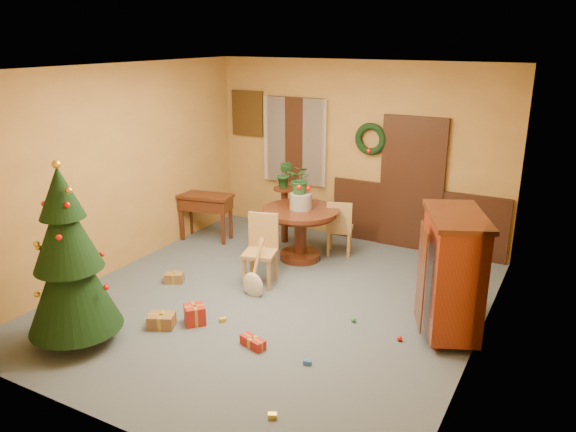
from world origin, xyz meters
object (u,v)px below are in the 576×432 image
Objects in this scene: dining_table at (301,224)px; christmas_tree at (69,260)px; chair_near at (261,247)px; sideboard at (452,271)px; writing_desk at (206,206)px.

dining_table is 3.52m from christmas_tree.
sideboard reaches higher than chair_near.
christmas_tree is at bearing -112.54° from chair_near.
writing_desk is at bearing 101.99° from christmas_tree.
christmas_tree is 1.45× the size of sideboard.
chair_near reaches higher than dining_table.
dining_table is at bearing 155.19° from sideboard.
sideboard is at bearing -3.49° from chair_near.
sideboard is (2.49, -1.15, 0.21)m from dining_table.
sideboard is (3.55, 2.18, -0.22)m from christmas_tree.
dining_table reaches higher than writing_desk.
dining_table is at bearing 85.25° from chair_near.
christmas_tree is (-0.97, -2.34, 0.46)m from chair_near.
dining_table is 2.76m from sideboard.
chair_near is 2.59m from sideboard.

